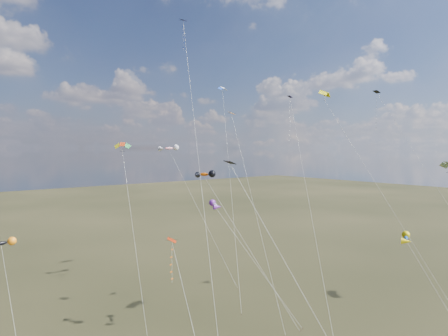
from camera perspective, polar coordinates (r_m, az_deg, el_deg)
diamond_black_high at (r=70.06m, az=21.74°, el=6.53°), size 8.01×17.39×30.99m
diamond_navy_tall at (r=55.61m, az=-5.48°, el=15.64°), size 11.73×23.98×39.58m
diamond_black_mid at (r=30.72m, az=7.39°, el=-10.76°), size 2.96×15.70×20.57m
diamond_red_low at (r=41.88m, az=-7.25°, el=-13.59°), size 2.73×10.46×12.49m
diamond_navy_right at (r=60.05m, az=9.61°, el=5.72°), size 12.44×18.01×29.48m
diamond_orange_center at (r=54.61m, az=2.85°, el=0.60°), size 4.35×14.88×26.88m
parafoil_yellow at (r=58.36m, az=14.26°, el=10.45°), size 12.24×14.65×30.19m
parafoil_blue_white at (r=77.97m, az=-0.18°, el=11.20°), size 15.76×23.16×33.80m
parafoil_tricolor at (r=52.96m, az=-14.30°, el=3.13°), size 3.81×12.96×22.64m
novelty_black_orange at (r=53.82m, az=-29.23°, el=-9.40°), size 2.89×8.17×11.06m
novelty_orange_black at (r=50.16m, az=-2.80°, el=-1.01°), size 7.61×11.63×18.84m
novelty_white_purple at (r=50.65m, az=-1.28°, el=-5.33°), size 7.03×10.81×14.93m
novelty_redwhite_stripe at (r=70.71m, az=-7.85°, el=2.76°), size 4.83×15.63×22.20m
novelty_blue_yellow at (r=45.03m, az=24.61°, el=-9.15°), size 2.61×10.04×12.97m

